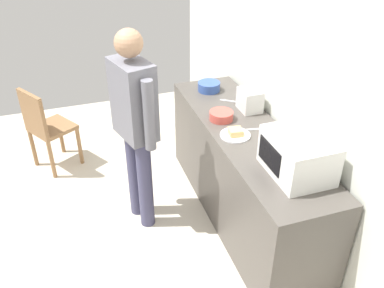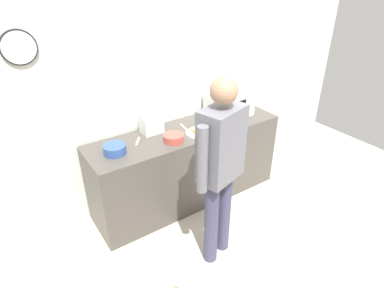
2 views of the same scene
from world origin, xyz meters
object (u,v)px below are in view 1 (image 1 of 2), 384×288
sandwich_plate (235,134)px  fork_utensil (256,129)px  toaster (250,100)px  spoon_utensil (229,101)px  person_standing (135,119)px  cereal_bowl (221,116)px  salad_bowl (209,86)px  wooden_chair (45,126)px  microwave (298,155)px

sandwich_plate → fork_utensil: 0.21m
toaster → fork_utensil: 0.38m
spoon_utensil → person_standing: size_ratio=0.09×
sandwich_plate → person_standing: bearing=-111.3°
cereal_bowl → toaster: toaster is taller
cereal_bowl → fork_utensil: (0.26, 0.21, -0.03)m
salad_bowl → spoon_utensil: salad_bowl is taller
toaster → wooden_chair: bearing=-119.3°
cereal_bowl → spoon_utensil: 0.37m
salad_bowl → wooden_chair: salad_bowl is taller
sandwich_plate → person_standing: 0.84m
sandwich_plate → spoon_utensil: (-0.61, 0.20, -0.02)m
sandwich_plate → toaster: 0.51m
toaster → person_standing: (0.09, -1.08, 0.04)m
spoon_utensil → person_standing: 1.03m
salad_bowl → toaster: 0.55m
sandwich_plate → toaster: toaster is taller
sandwich_plate → toaster: bearing=141.5°
fork_utensil → wooden_chair: (-1.38, -1.74, -0.40)m
cereal_bowl → person_standing: bearing=-89.9°
salad_bowl → toaster: (0.51, 0.21, 0.06)m
sandwich_plate → microwave: bearing=18.7°
salad_bowl → spoon_utensil: (0.29, 0.10, -0.04)m
person_standing → sandwich_plate: bearing=68.7°
microwave → salad_bowl: (-1.51, -0.10, -0.11)m
toaster → person_standing: bearing=-85.2°
toaster → spoon_utensil: toaster is taller
microwave → spoon_utensil: bearing=-179.8°
microwave → person_standing: person_standing is taller
cereal_bowl → wooden_chair: (-1.12, -1.53, -0.44)m
spoon_utensil → toaster: bearing=26.3°
sandwich_plate → wooden_chair: size_ratio=0.27×
cereal_bowl → wooden_chair: bearing=-126.3°
sandwich_plate → wooden_chair: (-1.42, -1.53, -0.42)m
fork_utensil → spoon_utensil: size_ratio=1.00×
sandwich_plate → spoon_utensil: size_ratio=1.49×
toaster → fork_utensil: toaster is taller
salad_bowl → cereal_bowl: (0.60, -0.11, -0.01)m
microwave → cereal_bowl: size_ratio=2.37×
spoon_utensil → person_standing: (0.31, -0.97, 0.14)m
salad_bowl → toaster: toaster is taller
salad_bowl → fork_utensil: (0.86, 0.11, -0.04)m
cereal_bowl → person_standing: (0.00, -0.77, 0.10)m
spoon_utensil → microwave: bearing=0.2°
salad_bowl → fork_utensil: 0.87m
sandwich_plate → salad_bowl: salad_bowl is taller
microwave → wooden_chair: bearing=-139.5°
fork_utensil → wooden_chair: 2.26m
cereal_bowl → fork_utensil: cereal_bowl is taller
cereal_bowl → salad_bowl: bearing=169.8°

